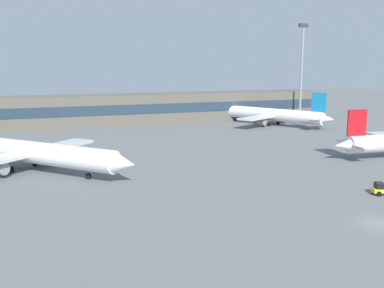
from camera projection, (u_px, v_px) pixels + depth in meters
The scene contains 6 objects.
ground_plane at pixel (229, 156), 87.24m from camera, with size 400.00×400.00×0.00m, color slate.
terminal_building at pixel (154, 108), 137.45m from camera, with size 114.73×12.13×9.00m.
airplane_mid at pixel (32, 152), 74.89m from camera, with size 31.46×33.58×10.52m.
airplane_far at pixel (268, 114), 132.60m from camera, with size 27.76×38.28×10.34m.
baggage_tug_yellow at pixel (384, 189), 61.45m from camera, with size 3.90×2.79×1.75m.
floodlight_tower_west at pixel (302, 66), 141.29m from camera, with size 3.20×0.80×30.71m.
Camera 1 is at (-36.71, -37.46, 17.99)m, focal length 41.20 mm.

